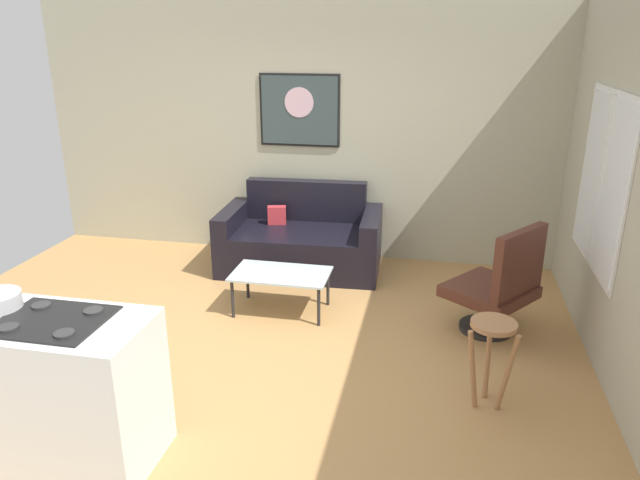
{
  "coord_description": "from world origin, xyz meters",
  "views": [
    {
      "loc": [
        1.33,
        -3.95,
        2.45
      ],
      "look_at": [
        0.33,
        0.9,
        0.7
      ],
      "focal_mm": 33.03,
      "sensor_mm": 36.0,
      "label": 1
    }
  ],
  "objects_px": {
    "coffee_table": "(281,276)",
    "bar_stool": "(492,342)",
    "wall_painting": "(299,110)",
    "couch": "(301,241)",
    "armchair": "(499,285)"
  },
  "relations": [
    {
      "from": "coffee_table",
      "to": "wall_painting",
      "type": "bearing_deg",
      "value": 96.78
    },
    {
      "from": "armchair",
      "to": "wall_painting",
      "type": "distance_m",
      "value": 2.9
    },
    {
      "from": "armchair",
      "to": "bar_stool",
      "type": "xyz_separation_m",
      "value": [
        -0.13,
        -1.07,
        0.04
      ]
    },
    {
      "from": "coffee_table",
      "to": "wall_painting",
      "type": "relative_size",
      "value": 0.99
    },
    {
      "from": "coffee_table",
      "to": "armchair",
      "type": "xyz_separation_m",
      "value": [
        1.91,
        -0.05,
        0.1
      ]
    },
    {
      "from": "coffee_table",
      "to": "bar_stool",
      "type": "height_order",
      "value": "bar_stool"
    },
    {
      "from": "couch",
      "to": "wall_painting",
      "type": "height_order",
      "value": "wall_painting"
    },
    {
      "from": "coffee_table",
      "to": "couch",
      "type": "bearing_deg",
      "value": 93.71
    },
    {
      "from": "couch",
      "to": "wall_painting",
      "type": "relative_size",
      "value": 1.95
    },
    {
      "from": "wall_painting",
      "to": "couch",
      "type": "bearing_deg",
      "value": -76.13
    },
    {
      "from": "wall_painting",
      "to": "bar_stool",
      "type": "bearing_deg",
      "value": -53.75
    },
    {
      "from": "coffee_table",
      "to": "bar_stool",
      "type": "bearing_deg",
      "value": -32.23
    },
    {
      "from": "bar_stool",
      "to": "wall_painting",
      "type": "xyz_separation_m",
      "value": [
        -1.96,
        2.67,
        1.16
      ]
    },
    {
      "from": "armchair",
      "to": "couch",
      "type": "bearing_deg",
      "value": 149.96
    },
    {
      "from": "couch",
      "to": "wall_painting",
      "type": "distance_m",
      "value": 1.43
    }
  ]
}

